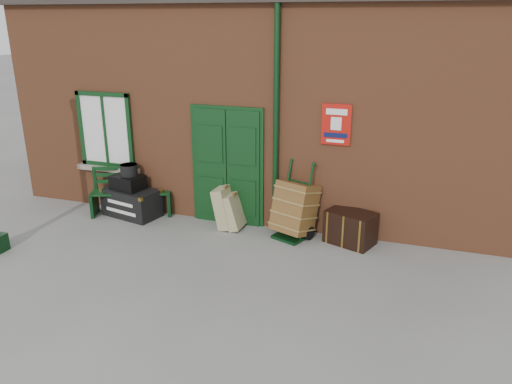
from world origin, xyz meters
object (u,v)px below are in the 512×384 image
at_px(bench, 132,190).
at_px(porter_trolley, 295,209).
at_px(dark_trunk, 350,228).
at_px(houdini_trunk, 132,202).

distance_m(bench, porter_trolley, 3.39).
xyz_separation_m(porter_trolley, dark_trunk, (1.01, 0.02, -0.23)).
bearing_deg(dark_trunk, bench, -160.27).
bearing_deg(porter_trolley, dark_trunk, 23.28).
bearing_deg(porter_trolley, bench, -159.68).
height_order(houdini_trunk, porter_trolley, porter_trolley).
distance_m(houdini_trunk, dark_trunk, 4.34).
height_order(porter_trolley, dark_trunk, porter_trolley).
relative_size(bench, dark_trunk, 2.03).
height_order(bench, houdini_trunk, bench).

